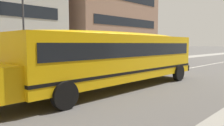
% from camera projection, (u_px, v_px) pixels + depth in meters
% --- Properties ---
extents(ground_plane, '(400.00, 400.00, 0.00)m').
position_uv_depth(ground_plane, '(45.00, 94.00, 10.22)').
color(ground_plane, '#54514F').
extents(lane_centreline, '(110.00, 0.16, 0.01)m').
position_uv_depth(lane_centreline, '(45.00, 94.00, 10.22)').
color(lane_centreline, silver).
rests_on(lane_centreline, ground_plane).
extents(school_bus, '(13.03, 3.08, 2.91)m').
position_uv_depth(school_bus, '(115.00, 55.00, 11.45)').
color(school_bus, yellow).
rests_on(school_bus, ground_plane).
extents(street_lamp, '(0.44, 0.44, 6.80)m').
position_uv_depth(street_lamp, '(23.00, 17.00, 16.81)').
color(street_lamp, '#38383D').
rests_on(street_lamp, ground_plane).
extents(apartment_block_far_right, '(14.40, 12.92, 16.50)m').
position_uv_depth(apartment_block_far_right, '(95.00, 4.00, 33.32)').
color(apartment_block_far_right, '#93705B').
rests_on(apartment_block_far_right, ground_plane).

